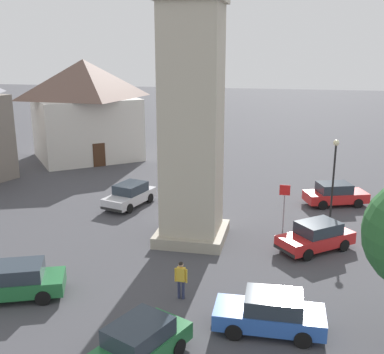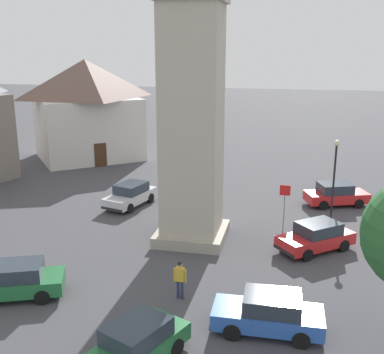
% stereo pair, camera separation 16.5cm
% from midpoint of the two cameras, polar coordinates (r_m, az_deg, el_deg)
% --- Properties ---
extents(ground_plane, '(200.00, 200.00, 0.00)m').
position_cam_midpoint_polar(ground_plane, '(26.56, 0.18, -7.47)').
color(ground_plane, '#424247').
extents(car_blue_kerb, '(2.75, 4.43, 1.53)m').
position_cam_midpoint_polar(car_blue_kerb, '(31.94, -7.30, -2.14)').
color(car_blue_kerb, silver).
rests_on(car_blue_kerb, ground).
extents(car_silver_kerb, '(3.21, 4.46, 1.53)m').
position_cam_midpoint_polar(car_silver_kerb, '(16.76, -6.63, -19.53)').
color(car_silver_kerb, '#236B38').
rests_on(car_silver_kerb, ground).
extents(car_red_corner, '(4.16, 1.87, 1.53)m').
position_cam_midpoint_polar(car_red_corner, '(18.52, 9.50, -15.93)').
color(car_red_corner, '#2D5BB7').
rests_on(car_red_corner, ground).
extents(car_white_side, '(4.46, 3.09, 1.53)m').
position_cam_midpoint_polar(car_white_side, '(21.81, -20.42, -11.66)').
color(car_white_side, '#236B38').
rests_on(car_white_side, ground).
extents(car_black_far, '(4.46, 2.98, 1.53)m').
position_cam_midpoint_polar(car_black_far, '(33.23, 17.15, -2.02)').
color(car_black_far, red).
rests_on(car_black_far, ground).
extents(car_green_alley, '(4.25, 3.94, 1.53)m').
position_cam_midpoint_polar(car_green_alley, '(25.71, 14.95, -6.98)').
color(car_green_alley, red).
rests_on(car_green_alley, ground).
extents(pedestrian, '(0.56, 0.24, 1.69)m').
position_cam_midpoint_polar(pedestrian, '(20.28, -1.23, -11.95)').
color(pedestrian, '#2D3351').
rests_on(pedestrian, ground).
extents(building_shop_left, '(12.41, 12.23, 9.28)m').
position_cam_midpoint_polar(building_shop_left, '(46.03, -12.46, 8.10)').
color(building_shop_left, beige).
rests_on(building_shop_left, ground).
extents(lamp_post, '(0.36, 0.36, 5.08)m').
position_cam_midpoint_polar(lamp_post, '(29.35, 17.02, 1.06)').
color(lamp_post, black).
rests_on(lamp_post, ground).
extents(road_sign, '(0.60, 0.07, 2.80)m').
position_cam_midpoint_polar(road_sign, '(27.44, 11.29, -2.78)').
color(road_sign, gray).
rests_on(road_sign, ground).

